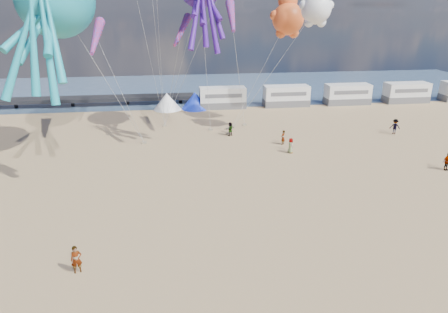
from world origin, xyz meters
TOP-DOWN VIEW (x-y plane):
  - ground at (0.00, 0.00)m, footprint 120.00×120.00m
  - water at (0.00, 55.00)m, footprint 120.00×120.00m
  - motorhome_0 at (6.00, 40.00)m, footprint 6.60×2.50m
  - motorhome_1 at (15.50, 40.00)m, footprint 6.60×2.50m
  - motorhome_2 at (25.00, 40.00)m, footprint 6.60×2.50m
  - motorhome_3 at (34.50, 40.00)m, footprint 6.60×2.50m
  - tent_white at (-2.00, 40.00)m, footprint 4.00×4.00m
  - tent_blue at (2.00, 40.00)m, footprint 4.00×4.00m
  - standing_person at (-6.90, 3.02)m, footprint 0.70×0.55m
  - beachgoer_0 at (10.48, 20.33)m, footprint 0.46×0.62m
  - beachgoer_2 at (24.28, 24.91)m, footprint 1.07×0.97m
  - beachgoer_3 at (23.27, 14.08)m, footprint 1.19×0.85m
  - beachgoer_4 at (5.22, 26.74)m, footprint 1.00×0.84m
  - beachgoer_5 at (10.39, 22.91)m, footprint 1.34×1.41m
  - sandbag_a at (-4.46, 25.11)m, footprint 0.50×0.35m
  - sandbag_b at (3.17, 29.10)m, footprint 0.50×0.35m
  - sandbag_c at (5.13, 27.09)m, footprint 0.50×0.35m
  - sandbag_d at (7.58, 30.56)m, footprint 0.50×0.35m
  - sandbag_e at (-2.30, 31.36)m, footprint 0.50×0.35m
  - kite_octopus_teal at (-10.67, 21.61)m, footprint 7.22×12.18m
  - kite_panda at (13.83, 25.29)m, footprint 3.84×3.62m
  - kite_teddy_orange at (12.33, 30.18)m, footprint 5.69×5.56m
  - windsock_left at (-8.66, 27.29)m, footprint 1.17×7.69m
  - windsock_mid at (5.27, 26.58)m, footprint 1.46×6.16m
  - windsock_right at (0.11, 27.98)m, footprint 2.71×5.62m

SIDE VIEW (x-z plane):
  - ground at x=0.00m, z-range 0.00..0.00m
  - water at x=0.00m, z-range 0.02..0.02m
  - sandbag_a at x=-4.46m, z-range 0.00..0.22m
  - sandbag_b at x=3.17m, z-range 0.00..0.22m
  - sandbag_c at x=5.13m, z-range 0.00..0.22m
  - sandbag_d at x=7.58m, z-range 0.00..0.22m
  - sandbag_e at x=-2.30m, z-range 0.00..0.22m
  - beachgoer_0 at x=10.48m, z-range 0.00..1.55m
  - beachgoer_5 at x=10.39m, z-range 0.00..1.60m
  - beachgoer_4 at x=5.22m, z-range 0.00..1.60m
  - standing_person at x=-6.90m, z-range 0.00..1.67m
  - beachgoer_3 at x=23.27m, z-range 0.00..1.67m
  - beachgoer_2 at x=24.28m, z-range 0.00..1.78m
  - tent_white at x=-2.00m, z-range 0.00..2.40m
  - tent_blue at x=2.00m, z-range 0.00..2.40m
  - motorhome_0 at x=6.00m, z-range 0.00..3.00m
  - motorhome_1 at x=15.50m, z-range 0.00..3.00m
  - motorhome_2 at x=25.00m, z-range 0.00..3.00m
  - motorhome_3 at x=34.50m, z-range 0.00..3.00m
  - windsock_left at x=-8.66m, z-range 7.22..14.90m
  - windsock_right at x=0.11m, z-range 8.74..14.38m
  - kite_teddy_orange at x=12.33m, z-range 9.51..15.69m
  - windsock_mid at x=5.27m, z-range 9.95..16.05m
  - kite_panda at x=13.83m, z-range 11.10..16.41m
  - kite_octopus_teal at x=-10.67m, z-range 7.99..21.02m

